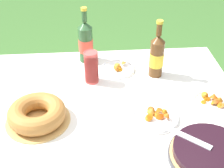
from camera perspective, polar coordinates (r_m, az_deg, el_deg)
garden_table at (r=1.50m, az=-4.87°, el=-7.15°), size 1.53×1.13×0.73m
tablecloth at (r=1.47m, az=-4.98°, el=-5.62°), size 1.54×1.14×0.10m
berry_tart at (r=1.29m, az=17.49°, el=-12.18°), size 0.32×0.32×0.06m
serving_knife at (r=1.26m, az=19.02°, el=-11.59°), size 0.30×0.26×0.01m
bundt_cake at (r=1.42m, az=-13.56°, el=-5.32°), size 0.29×0.29×0.09m
cup_stack at (r=1.61m, az=-3.80°, el=3.08°), size 0.07×0.07×0.18m
cider_bottle_green at (r=1.78m, az=-4.85°, el=7.72°), size 0.08×0.08×0.32m
cider_bottle_amber at (r=1.66m, az=8.18°, el=5.15°), size 0.08×0.08×0.32m
snack_plate_near at (r=1.73m, az=1.07°, el=2.85°), size 0.19×0.19×0.06m
snack_plate_left at (r=1.56m, az=18.21°, el=-3.35°), size 0.21×0.21×0.06m
snack_plate_far at (r=1.43m, az=7.91°, el=-5.81°), size 0.21×0.21×0.05m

